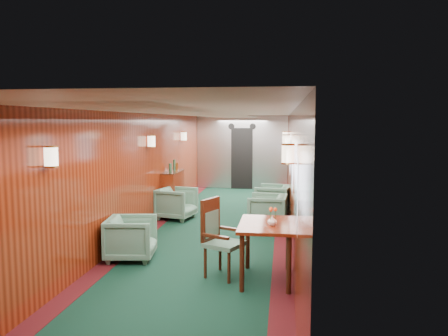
{
  "coord_description": "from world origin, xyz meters",
  "views": [
    {
      "loc": [
        1.34,
        -8.35,
        2.22
      ],
      "look_at": [
        0.0,
        1.49,
        1.15
      ],
      "focal_mm": 35.0,
      "sensor_mm": 36.0,
      "label": 1
    }
  ],
  "objects_px": {
    "armchair_right_far": "(273,200)",
    "dining_table": "(267,233)",
    "armchair_right_near": "(267,211)",
    "credenza": "(173,191)",
    "armchair_left_far": "(177,203)",
    "armchair_left_near": "(131,238)",
    "side_chair": "(218,234)"
  },
  "relations": [
    {
      "from": "dining_table",
      "to": "armchair_right_far",
      "type": "relative_size",
      "value": 1.37
    },
    {
      "from": "armchair_right_far",
      "to": "armchair_right_near",
      "type": "bearing_deg",
      "value": 6.69
    },
    {
      "from": "dining_table",
      "to": "armchair_right_near",
      "type": "height_order",
      "value": "dining_table"
    },
    {
      "from": "armchair_right_near",
      "to": "armchair_right_far",
      "type": "relative_size",
      "value": 0.99
    },
    {
      "from": "credenza",
      "to": "dining_table",
      "type": "bearing_deg",
      "value": -60.59
    },
    {
      "from": "dining_table",
      "to": "armchair_left_near",
      "type": "distance_m",
      "value": 2.31
    },
    {
      "from": "credenza",
      "to": "armchair_left_near",
      "type": "xyz_separation_m",
      "value": [
        0.27,
        -3.73,
        -0.16
      ]
    },
    {
      "from": "dining_table",
      "to": "armchair_right_far",
      "type": "xyz_separation_m",
      "value": [
        -0.01,
        4.34,
        -0.32
      ]
    },
    {
      "from": "armchair_left_near",
      "to": "armchair_left_far",
      "type": "distance_m",
      "value": 2.95
    },
    {
      "from": "armchair_right_near",
      "to": "armchair_right_far",
      "type": "bearing_deg",
      "value": -179.9
    },
    {
      "from": "dining_table",
      "to": "credenza",
      "type": "height_order",
      "value": "credenza"
    },
    {
      "from": "side_chair",
      "to": "armchair_right_near",
      "type": "relative_size",
      "value": 1.43
    },
    {
      "from": "credenza",
      "to": "armchair_left_far",
      "type": "xyz_separation_m",
      "value": [
        0.29,
        -0.78,
        -0.15
      ]
    },
    {
      "from": "credenza",
      "to": "armchair_left_far",
      "type": "bearing_deg",
      "value": -69.57
    },
    {
      "from": "armchair_left_far",
      "to": "armchair_right_near",
      "type": "xyz_separation_m",
      "value": [
        2.08,
        -0.6,
        -0.0
      ]
    },
    {
      "from": "credenza",
      "to": "side_chair",
      "type": "bearing_deg",
      "value": -67.52
    },
    {
      "from": "armchair_left_far",
      "to": "armchair_right_near",
      "type": "distance_m",
      "value": 2.16
    },
    {
      "from": "armchair_left_far",
      "to": "armchair_right_near",
      "type": "relative_size",
      "value": 1.01
    },
    {
      "from": "armchair_left_far",
      "to": "side_chair",
      "type": "bearing_deg",
      "value": -144.46
    },
    {
      "from": "armchair_right_far",
      "to": "armchair_left_near",
      "type": "bearing_deg",
      "value": -20.18
    },
    {
      "from": "credenza",
      "to": "armchair_left_near",
      "type": "height_order",
      "value": "credenza"
    },
    {
      "from": "credenza",
      "to": "armchair_left_near",
      "type": "relative_size",
      "value": 1.68
    },
    {
      "from": "side_chair",
      "to": "credenza",
      "type": "height_order",
      "value": "credenza"
    },
    {
      "from": "armchair_left_near",
      "to": "armchair_right_near",
      "type": "distance_m",
      "value": 3.15
    },
    {
      "from": "armchair_left_far",
      "to": "armchair_right_near",
      "type": "bearing_deg",
      "value": -93.44
    },
    {
      "from": "side_chair",
      "to": "armchair_right_near",
      "type": "distance_m",
      "value": 2.96
    },
    {
      "from": "armchair_left_far",
      "to": "armchair_right_far",
      "type": "relative_size",
      "value": 1.0
    },
    {
      "from": "armchair_left_near",
      "to": "armchair_left_far",
      "type": "xyz_separation_m",
      "value": [
        0.02,
        2.95,
        0.01
      ]
    },
    {
      "from": "armchair_left_near",
      "to": "armchair_right_near",
      "type": "xyz_separation_m",
      "value": [
        2.1,
        2.35,
        0.01
      ]
    },
    {
      "from": "armchair_right_far",
      "to": "dining_table",
      "type": "bearing_deg",
      "value": 10.58
    },
    {
      "from": "credenza",
      "to": "armchair_right_near",
      "type": "xyz_separation_m",
      "value": [
        2.37,
        -1.38,
        -0.15
      ]
    },
    {
      "from": "dining_table",
      "to": "armchair_right_far",
      "type": "distance_m",
      "value": 4.35
    }
  ]
}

